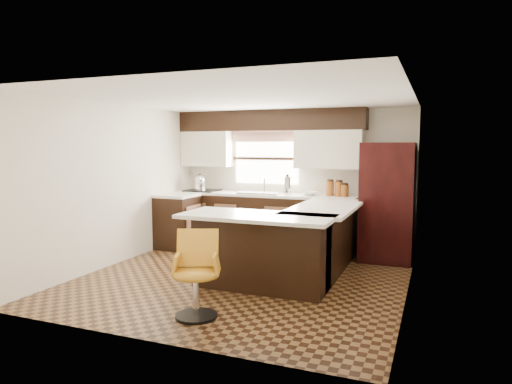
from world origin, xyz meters
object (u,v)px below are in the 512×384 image
at_px(peninsula_long, 321,241).
at_px(bar_chair, 196,275).
at_px(refrigerator, 388,202).
at_px(peninsula_return, 261,253).

xyz_separation_m(peninsula_long, bar_chair, (-0.79, -2.15, 0.00)).
height_order(peninsula_long, refrigerator, refrigerator).
height_order(peninsula_return, bar_chair, bar_chair).
bearing_deg(refrigerator, peninsula_long, -126.50).
distance_m(peninsula_long, bar_chair, 2.30).
bearing_deg(peninsula_return, peninsula_long, 61.70).
distance_m(peninsula_return, refrigerator, 2.47).
relative_size(peninsula_return, bar_chair, 1.83).
relative_size(peninsula_return, refrigerator, 0.90).
distance_m(peninsula_return, bar_chair, 1.21).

